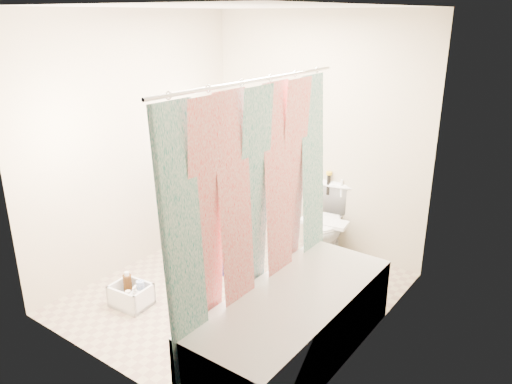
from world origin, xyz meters
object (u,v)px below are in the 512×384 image
Objects in this scene: bathtub at (294,323)px; plumber at (223,187)px; cleaning_caddy at (132,296)px; toilet at (328,224)px.

plumber is (-1.25, 0.73, 0.57)m from bathtub.
cleaning_caddy is at bearing -169.92° from bathtub.
toilet is 2.18× the size of cleaning_caddy.
cleaning_caddy is (-0.20, -0.99, -0.75)m from plumber.
plumber reaches higher than bathtub.
bathtub is 1.48m from cleaning_caddy.
cleaning_caddy is (-1.45, -0.26, -0.18)m from bathtub.
bathtub reaches higher than cleaning_caddy.
toilet is 0.44× the size of plumber.
bathtub is 2.34× the size of toilet.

